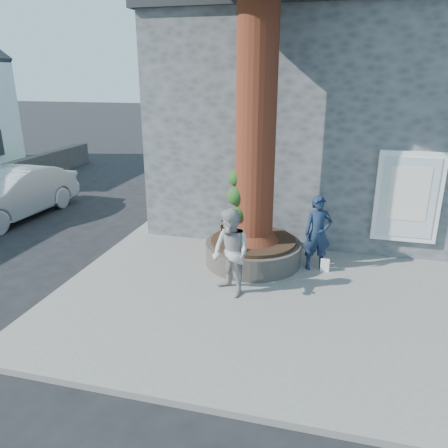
% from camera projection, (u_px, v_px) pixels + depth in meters
% --- Properties ---
extents(ground, '(120.00, 120.00, 0.00)m').
position_uv_depth(ground, '(197.00, 301.00, 9.09)').
color(ground, black).
rests_on(ground, ground).
extents(pavement, '(9.00, 8.00, 0.12)m').
position_uv_depth(pavement, '(275.00, 286.00, 9.63)').
color(pavement, slate).
rests_on(pavement, ground).
extents(yellow_line, '(0.10, 30.00, 0.01)m').
position_uv_depth(yellow_line, '(91.00, 266.00, 10.73)').
color(yellow_line, yellow).
rests_on(yellow_line, ground).
extents(stone_shop, '(10.30, 8.30, 6.30)m').
position_uv_depth(stone_shop, '(337.00, 117.00, 14.05)').
color(stone_shop, '#494B4E').
rests_on(stone_shop, ground).
extents(planter, '(2.30, 2.30, 0.60)m').
position_uv_depth(planter, '(253.00, 251.00, 10.60)').
color(planter, black).
rests_on(planter, pavement).
extents(man, '(0.75, 0.61, 1.77)m').
position_uv_depth(man, '(318.00, 233.00, 10.06)').
color(man, '#142139').
rests_on(man, pavement).
extents(woman, '(1.13, 1.11, 1.83)m').
position_uv_depth(woman, '(231.00, 253.00, 8.88)').
color(woman, '#9F9B98').
rests_on(woman, pavement).
extents(shopping_bag, '(0.20, 0.12, 0.28)m').
position_uv_depth(shopping_bag, '(325.00, 265.00, 10.18)').
color(shopping_bag, white).
rests_on(shopping_bag, pavement).
extents(car_silver, '(1.95, 4.97, 1.61)m').
position_uv_depth(car_silver, '(11.00, 195.00, 14.05)').
color(car_silver, '#A2A5AA').
rests_on(car_silver, ground).
extents(plant_a, '(0.23, 0.19, 0.37)m').
position_uv_depth(plant_a, '(259.00, 221.00, 11.22)').
color(plant_a, gray).
rests_on(plant_a, planter).
extents(plant_b, '(0.31, 0.31, 0.45)m').
position_uv_depth(plant_b, '(234.00, 218.00, 11.36)').
color(plant_b, gray).
rests_on(plant_b, planter).
extents(plant_c, '(0.24, 0.24, 0.31)m').
position_uv_depth(plant_c, '(224.00, 225.00, 11.04)').
color(plant_c, gray).
rests_on(plant_c, planter).
extents(plant_d, '(0.31, 0.33, 0.28)m').
position_uv_depth(plant_d, '(234.00, 245.00, 9.74)').
color(plant_d, gray).
rests_on(plant_d, planter).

